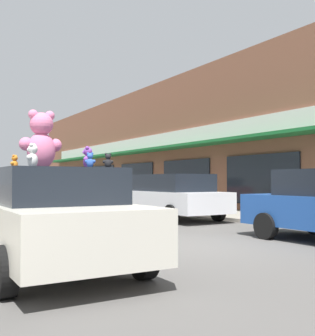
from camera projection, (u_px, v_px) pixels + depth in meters
ground_plane at (180, 246)px, 8.70m from camera, size 260.00×260.00×0.00m
storefront_row at (232, 147)px, 26.10m from camera, size 11.74×41.40×6.86m
plush_art_car at (50, 216)px, 6.54m from camera, size 2.07×4.47×1.54m
teddy_bear_giant at (41, 141)px, 6.68m from camera, size 0.68×0.42×0.94m
teddy_bear_orange at (15, 162)px, 7.04m from camera, size 0.17×0.17×0.25m
teddy_bear_white at (33, 156)px, 6.08m from camera, size 0.23×0.25×0.36m
teddy_bear_black at (108, 161)px, 6.14m from camera, size 0.17×0.12×0.22m
teddy_bear_purple at (88, 158)px, 6.64m from camera, size 0.22×0.26×0.36m
teddy_bear_blue at (90, 160)px, 5.96m from camera, size 0.16×0.14×0.22m
parked_car_far_center at (171, 195)px, 14.82m from camera, size 2.06×4.73×1.57m
parked_car_far_right at (92, 191)px, 20.98m from camera, size 2.14×4.08×1.53m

